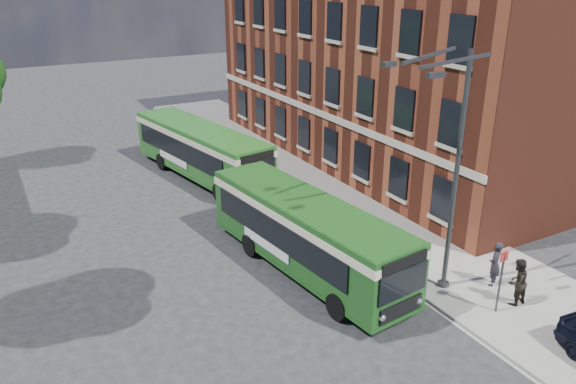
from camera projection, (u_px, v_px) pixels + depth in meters
ground at (299, 300)px, 20.79m from camera, size 120.00×120.00×0.00m
pavement at (337, 192)px, 30.40m from camera, size 6.00×48.00×0.15m
kerb_line at (288, 204)px, 29.05m from camera, size 0.12×48.00×0.01m
brick_office at (400, 45)px, 34.19m from camera, size 12.10×26.00×14.20m
street_lamp at (449, 173)px, 19.54m from camera, size 2.96×2.38×9.00m
bus_stop_sign at (501, 278)px, 19.34m from camera, size 0.35×0.08×2.52m
bus_front at (307, 229)px, 22.14m from camera, size 3.70×10.67×3.02m
bus_rear at (201, 147)px, 32.10m from camera, size 4.43×11.44×3.02m
pedestrian_a at (495, 264)px, 21.18m from camera, size 0.78×0.70×1.78m
pedestrian_b at (517, 282)px, 19.98m from camera, size 0.87×0.68×1.78m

